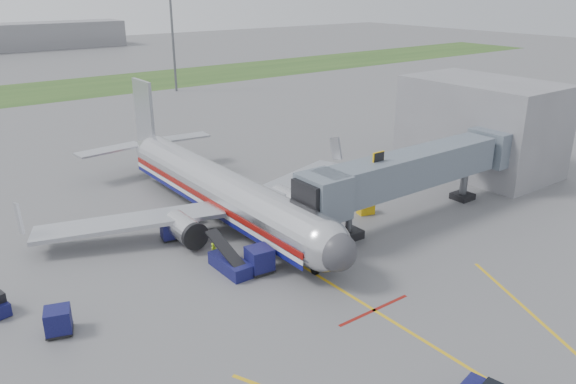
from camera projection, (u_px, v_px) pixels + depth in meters
ground at (333, 285)px, 39.06m from camera, size 400.00×400.00×0.00m
grass_strip at (21, 94)px, 106.57m from camera, size 300.00×25.00×0.01m
apron_markings at (415, 335)px, 33.51m from camera, size 21.52×50.00×0.01m
airliner at (220, 189)px, 49.58m from camera, size 32.10×35.67×10.25m
jet_bridge at (409, 171)px, 48.47m from camera, size 25.30×4.00×6.90m
terminal at (480, 126)px, 61.66m from camera, size 10.00×16.00×10.00m
light_mast_right at (173, 34)px, 105.58m from camera, size 2.00×0.44×20.40m
baggage_cart_a at (260, 260)px, 40.56m from camera, size 1.94×1.94×1.90m
baggage_cart_b at (58, 321)px, 33.41m from camera, size 1.92×1.92×1.65m
baggage_cart_c at (170, 231)px, 45.76m from camera, size 1.63×1.63×1.49m
belt_loader at (230, 264)px, 40.84m from camera, size 1.54×4.72×2.30m
ground_power_cart at (366, 208)px, 50.98m from camera, size 1.62×1.27×1.14m
ramp_worker at (214, 252)px, 42.24m from camera, size 0.64×0.55×1.48m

